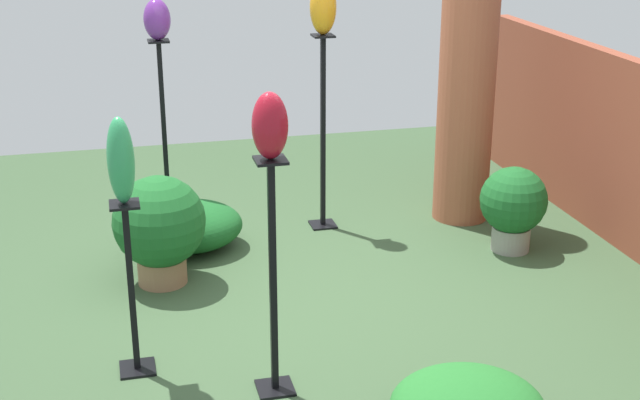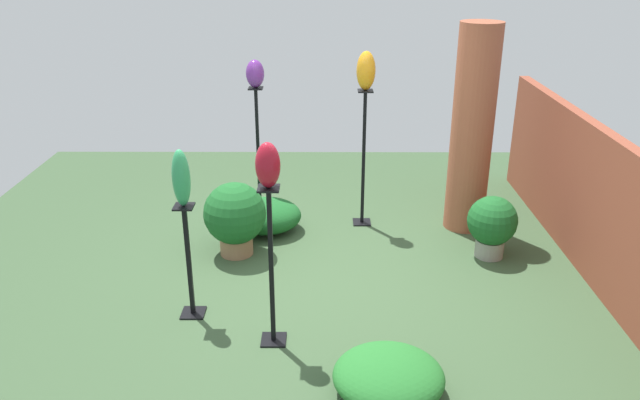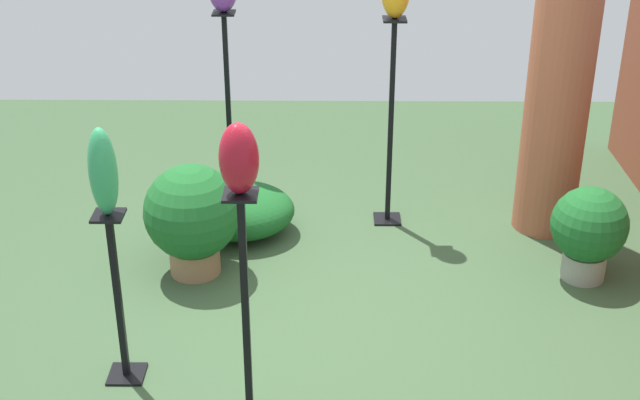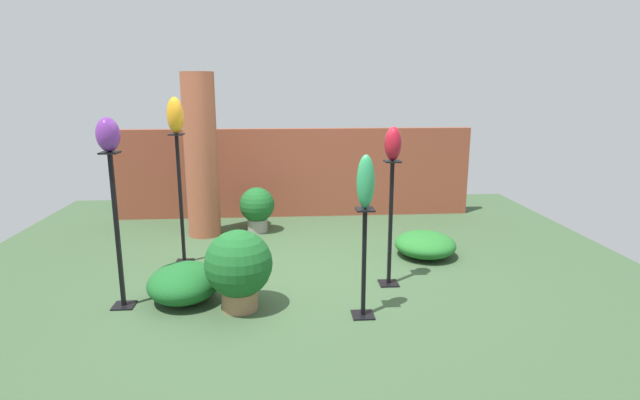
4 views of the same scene
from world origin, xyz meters
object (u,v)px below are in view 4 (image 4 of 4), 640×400
art_vase_ruby (393,144)px  potted_plant_near_pillar (239,266)px  art_vase_violet (108,135)px  art_vase_jade (366,182)px  potted_plant_front_right (257,207)px  pedestal_ruby (390,229)px  pedestal_jade (364,268)px  brick_pillar (201,156)px  pedestal_amber (181,205)px  pedestal_violet (118,237)px  art_vase_amber (175,115)px

art_vase_ruby → potted_plant_near_pillar: (-1.52, -0.49, -1.07)m
art_vase_violet → potted_plant_near_pillar: size_ratio=0.40×
art_vase_jade → potted_plant_front_right: (-1.09, 2.81, -0.89)m
pedestal_ruby → pedestal_jade: size_ratio=1.31×
pedestal_jade → art_vase_ruby: (0.39, 0.72, 1.04)m
brick_pillar → pedestal_amber: brick_pillar is taller
pedestal_violet → pedestal_jade: size_ratio=1.47×
brick_pillar → art_vase_amber: (-0.08, -1.14, 0.61)m
art_vase_ruby → potted_plant_near_pillar: size_ratio=0.45×
art_vase_violet → art_vase_ruby: bearing=7.6°
pedestal_ruby → art_vase_violet: size_ratio=4.32×
pedestal_jade → potted_plant_front_right: 3.02m
pedestal_amber → pedestal_ruby: 2.44m
art_vase_ruby → art_vase_jade: art_vase_ruby is taller
art_vase_jade → pedestal_ruby: bearing=61.6°
pedestal_ruby → art_vase_ruby: 0.89m
art_vase_jade → potted_plant_near_pillar: art_vase_jade is taller
art_vase_amber → art_vase_ruby: (2.29, -0.84, -0.24)m
pedestal_ruby → pedestal_jade: (-0.39, -0.72, -0.15)m
art_vase_amber → potted_plant_front_right: (0.81, 1.25, -1.37)m
pedestal_violet → art_vase_ruby: bearing=7.6°
pedestal_jade → potted_plant_front_right: pedestal_jade is taller
potted_plant_near_pillar → potted_plant_front_right: bearing=89.0°
pedestal_jade → art_vase_violet: bearing=170.6°
pedestal_violet → potted_plant_near_pillar: (1.11, -0.14, -0.26)m
art_vase_ruby → art_vase_jade: 0.86m
art_vase_jade → pedestal_jade: bearing=0.0°
brick_pillar → art_vase_ruby: brick_pillar is taller
pedestal_amber → art_vase_ruby: art_vase_ruby is taller
art_vase_violet → potted_plant_front_right: 2.99m
pedestal_ruby → art_vase_violet: (-2.64, -0.35, 1.03)m
art_vase_ruby → potted_plant_near_pillar: bearing=-162.2°
art_vase_amber → potted_plant_front_right: 2.03m
pedestal_jade → potted_plant_near_pillar: bearing=168.4°
pedestal_ruby → pedestal_violet: (-2.64, -0.35, 0.08)m
brick_pillar → art_vase_jade: size_ratio=4.73×
pedestal_amber → art_vase_amber: bearing=90.0°
art_vase_violet → pedestal_ruby: bearing=7.6°
art_vase_ruby → potted_plant_front_right: art_vase_ruby is taller
art_vase_violet → potted_plant_front_right: size_ratio=0.48×
potted_plant_front_right → pedestal_amber: bearing=-123.0°
art_vase_jade → potted_plant_near_pillar: size_ratio=0.62×
potted_plant_near_pillar → potted_plant_front_right: 2.58m
pedestal_violet → potted_plant_near_pillar: bearing=-7.1°
pedestal_jade → art_vase_jade: (0.00, 0.00, 0.79)m
brick_pillar → potted_plant_near_pillar: (0.69, -2.47, -0.70)m
pedestal_violet → art_vase_violet: 0.95m
brick_pillar → pedestal_amber: size_ratio=1.46×
pedestal_amber → art_vase_ruby: 2.56m
brick_pillar → potted_plant_near_pillar: brick_pillar is taller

